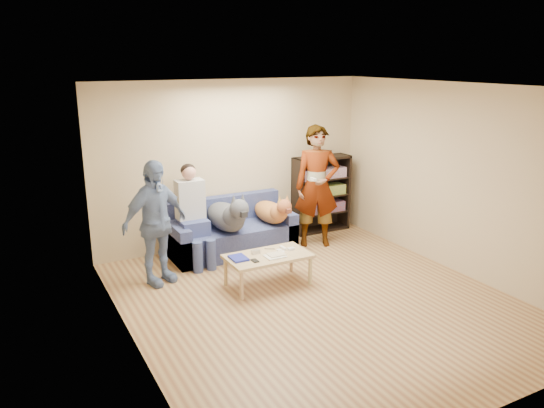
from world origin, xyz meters
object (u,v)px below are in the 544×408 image
dog_tan (273,211)px  person_standing_left (155,223)px  person_seated (193,211)px  camera_silver (256,252)px  dog_gray (228,216)px  coffee_table (268,258)px  bookshelf (321,192)px  notebook_blue (239,258)px  person_standing_right (317,186)px  sofa (230,234)px

dog_tan → person_standing_left: bearing=-168.2°
person_seated → dog_tan: person_seated is taller
camera_silver → dog_tan: size_ratio=0.10×
person_seated → dog_gray: bearing=-12.8°
dog_tan → coffee_table: dog_tan is taller
bookshelf → notebook_blue: bearing=-145.4°
coffee_table → dog_gray: bearing=93.2°
person_standing_left → person_seated: (0.69, 0.50, -0.06)m
person_standing_right → camera_silver: size_ratio=17.46×
person_standing_right → person_standing_left: 2.69m
person_seated → bookshelf: 2.47m
dog_tan → notebook_blue: bearing=-134.3°
person_standing_left → dog_tan: bearing=-9.1°
dog_tan → person_standing_right: bearing=-10.8°
person_standing_left → bookshelf: (3.13, 0.86, -0.15)m
dog_gray → coffee_table: size_ratio=1.15×
person_standing_right → bookshelf: size_ratio=1.48×
person_standing_left → coffee_table: bearing=-52.0°
person_standing_right → person_standing_left: (-2.67, -0.27, -0.13)m
person_seated → coffee_table: size_ratio=1.34×
camera_silver → dog_gray: 1.05m
person_standing_right → dog_gray: person_standing_right is taller
person_standing_right → notebook_blue: bearing=-127.3°
dog_tan → bookshelf: 1.26m
notebook_blue → bookshelf: bearing=34.6°
person_seated → dog_gray: (0.51, -0.12, -0.11)m
sofa → person_seated: bearing=-168.8°
coffee_table → bookshelf: size_ratio=0.85×
bookshelf → person_standing_left: bearing=-164.7°
person_standing_right → dog_tan: (-0.72, 0.14, -0.35)m
person_standing_right → notebook_blue: (-1.81, -0.98, -0.53)m
sofa → coffee_table: (-0.07, -1.38, 0.09)m
sofa → camera_silver: bearing=-98.5°
person_standing_left → dog_gray: person_standing_left is taller
person_standing_right → camera_silver: 1.85m
dog_gray → bookshelf: (1.93, 0.48, 0.02)m
person_standing_right → sofa: bearing=-170.6°
person_standing_right → bookshelf: person_standing_right is taller
notebook_blue → dog_gray: bearing=72.9°
sofa → dog_gray: dog_gray is taller
sofa → dog_gray: bearing=-118.8°
person_standing_right → notebook_blue: 2.12m
sofa → dog_tan: (0.62, -0.22, 0.33)m
notebook_blue → person_seated: bearing=98.0°
person_standing_right → camera_silver: (-1.53, -0.91, -0.52)m
coffee_table → bookshelf: (1.87, 1.62, 0.31)m
camera_silver → dog_tan: dog_tan is taller
notebook_blue → camera_silver: bearing=14.0°
camera_silver → sofa: sofa is taller
person_standing_right → coffee_table: 1.84m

